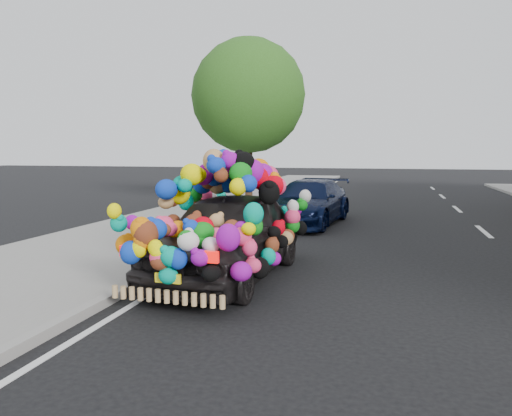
{
  "coord_description": "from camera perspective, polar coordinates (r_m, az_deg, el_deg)",
  "views": [
    {
      "loc": [
        1.2,
        -8.45,
        2.03
      ],
      "look_at": [
        -1.26,
        0.92,
        0.91
      ],
      "focal_mm": 35.0,
      "sensor_mm": 36.0,
      "label": 1
    }
  ],
  "objects": [
    {
      "name": "sidewalk",
      "position": [
        10.28,
        -18.04,
        -4.8
      ],
      "size": [
        4.0,
        60.0,
        0.12
      ],
      "primitive_type": "cube",
      "color": "gray",
      "rests_on": "ground"
    },
    {
      "name": "plush_art_car",
      "position": [
        7.96,
        -3.24,
        -0.65
      ],
      "size": [
        2.21,
        4.33,
        2.02
      ],
      "rotation": [
        0.0,
        0.0,
        -0.05
      ],
      "color": "black",
      "rests_on": "ground"
    },
    {
      "name": "kerb",
      "position": [
        9.38,
        -7.92,
        -5.58
      ],
      "size": [
        0.15,
        60.0,
        0.13
      ],
      "primitive_type": "cube",
      "color": "gray",
      "rests_on": "ground"
    },
    {
      "name": "navy_sedan",
      "position": [
        13.91,
        6.0,
        0.67
      ],
      "size": [
        2.2,
        4.37,
        1.22
      ],
      "primitive_type": "imported",
      "rotation": [
        0.0,
        0.0,
        -0.12
      ],
      "color": "black",
      "rests_on": "ground"
    },
    {
      "name": "tree_near_sidewalk",
      "position": [
        18.74,
        -0.85,
        12.68
      ],
      "size": [
        4.2,
        4.2,
        6.13
      ],
      "color": "#332114",
      "rests_on": "ground"
    },
    {
      "name": "ground",
      "position": [
        8.78,
        6.5,
        -6.84
      ],
      "size": [
        100.0,
        100.0,
        0.0
      ],
      "primitive_type": "plane",
      "color": "black",
      "rests_on": "ground"
    }
  ]
}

